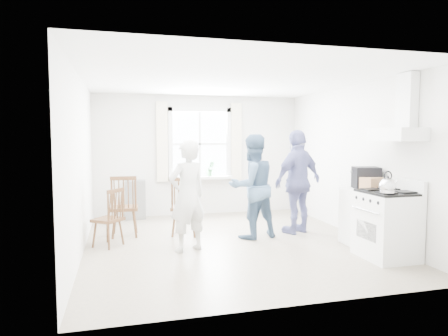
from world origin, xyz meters
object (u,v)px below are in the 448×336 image
(windsor_chair_a, at_px, (124,200))
(windsor_chair_c, at_px, (113,211))
(stereo_stack, at_px, (366,178))
(person_left, at_px, (188,196))
(low_cabinet, at_px, (362,217))
(person_right, at_px, (298,182))
(gas_stove, at_px, (387,224))
(person_mid, at_px, (252,186))
(windsor_chair_b, at_px, (184,200))

(windsor_chair_a, relative_size, windsor_chair_c, 1.15)
(stereo_stack, xyz_separation_m, person_left, (-2.76, 0.39, -0.24))
(low_cabinet, bearing_deg, person_left, 172.20)
(stereo_stack, bearing_deg, person_right, 124.29)
(stereo_stack, bearing_deg, windsor_chair_a, 158.56)
(gas_stove, distance_m, person_right, 1.83)
(windsor_chair_c, height_order, person_left, person_left)
(windsor_chair_c, distance_m, person_right, 3.19)
(windsor_chair_c, bearing_deg, gas_stove, -22.86)
(person_mid, xyz_separation_m, person_right, (0.89, 0.12, 0.04))
(windsor_chair_a, bearing_deg, gas_stove, -30.88)
(windsor_chair_a, xyz_separation_m, person_mid, (2.09, -0.56, 0.23))
(stereo_stack, bearing_deg, windsor_chair_b, 154.83)
(gas_stove, relative_size, person_right, 0.61)
(low_cabinet, bearing_deg, person_mid, 150.49)
(low_cabinet, height_order, stereo_stack, stereo_stack)
(windsor_chair_a, xyz_separation_m, windsor_chair_c, (-0.18, -0.55, -0.09))
(windsor_chair_a, xyz_separation_m, person_left, (0.91, -1.05, 0.18))
(person_right, bearing_deg, windsor_chair_b, -30.16)
(person_left, bearing_deg, windsor_chair_c, -47.23)
(windsor_chair_a, relative_size, person_mid, 0.61)
(low_cabinet, relative_size, person_left, 0.54)
(windsor_chair_a, height_order, person_right, person_right)
(low_cabinet, height_order, windsor_chair_c, windsor_chair_c)
(windsor_chair_c, xyz_separation_m, person_mid, (2.27, -0.01, 0.31))
(windsor_chair_a, distance_m, person_mid, 2.18)
(low_cabinet, xyz_separation_m, windsor_chair_a, (-3.62, 1.43, 0.20))
(person_left, bearing_deg, person_right, 174.04)
(windsor_chair_b, relative_size, person_right, 0.57)
(windsor_chair_c, relative_size, person_mid, 0.53)
(stereo_stack, distance_m, person_mid, 1.82)
(low_cabinet, xyz_separation_m, person_mid, (-1.53, 0.87, 0.43))
(gas_stove, xyz_separation_m, windsor_chair_a, (-3.56, 2.13, 0.16))
(low_cabinet, relative_size, person_mid, 0.51)
(person_mid, bearing_deg, windsor_chair_c, -13.70)
(windsor_chair_b, xyz_separation_m, person_left, (-0.08, -0.87, 0.20))
(person_mid, bearing_deg, windsor_chair_a, -28.48)
(windsor_chair_a, distance_m, person_left, 1.41)
(person_left, bearing_deg, gas_stove, 135.43)
(gas_stove, bearing_deg, person_left, 157.93)
(windsor_chair_c, xyz_separation_m, person_right, (3.17, 0.11, 0.35))
(low_cabinet, bearing_deg, windsor_chair_b, 154.73)
(windsor_chair_c, bearing_deg, stereo_stack, -13.02)
(gas_stove, height_order, windsor_chair_b, gas_stove)
(low_cabinet, distance_m, windsor_chair_b, 2.92)
(stereo_stack, height_order, windsor_chair_c, stereo_stack)
(person_mid, distance_m, person_right, 0.90)
(windsor_chair_c, distance_m, person_left, 1.23)
(gas_stove, relative_size, windsor_chair_a, 1.05)
(person_right, bearing_deg, person_left, -6.34)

